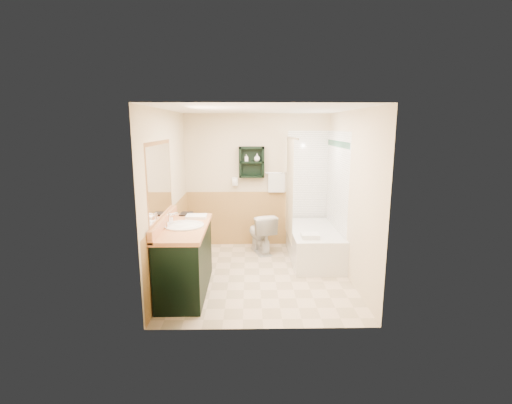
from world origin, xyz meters
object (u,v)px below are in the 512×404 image
Objects in this scene: toilet at (261,233)px; soap_bottle_b at (257,158)px; wall_shelf at (252,162)px; bathtub at (314,244)px; hair_dryer at (235,181)px; vanity_book at (180,207)px; soap_bottle_a at (246,160)px; vanity at (185,259)px.

toilet is 1.32m from soap_bottle_b.
wall_shelf reaches higher than bathtub.
hair_dryer is 0.58m from soap_bottle_b.
bathtub is at bearing -36.70° from wall_shelf.
vanity_book reaches higher than toilet.
wall_shelf is 0.37× the size of bathtub.
wall_shelf is at bearing 3.11° from soap_bottle_a.
vanity is 2.26m from bathtub.
hair_dryer is at bearing 171.79° from soap_bottle_a.
wall_shelf is at bearing 143.30° from bathtub.
soap_bottle_b is at bearing 62.84° from vanity.
wall_shelf is 0.46m from hair_dryer.
toilet is at bearing -66.87° from wall_shelf.
soap_bottle_a reaches higher than toilet.
vanity is at bearing -74.16° from vanity_book.
soap_bottle_a is at bearing 67.43° from vanity.
wall_shelf is 2.33× the size of vanity_book.
soap_bottle_a is (-1.12, 0.76, 1.33)m from bathtub.
soap_bottle_b is at bearing -4.33° from hair_dryer.
soap_bottle_a is at bearing 180.00° from soap_bottle_b.
wall_shelf is 4.41× the size of soap_bottle_a.
hair_dryer is 2.18m from vanity.
toilet is 1.32m from soap_bottle_a.
soap_bottle_a is (0.97, 1.29, 0.57)m from vanity_book.
wall_shelf reaches higher than toilet.
hair_dryer is 1.92× the size of soap_bottle_a.
hair_dryer is at bearing -58.16° from toilet.
wall_shelf is 0.78× the size of toilet.
wall_shelf is 4.06× the size of soap_bottle_b.
wall_shelf reaches higher than soap_bottle_a.
hair_dryer reaches higher than bathtub.
soap_bottle_b is (-0.93, 0.76, 1.36)m from bathtub.
bathtub is 6.36× the size of vanity_book.
soap_bottle_b reaches higher than soap_bottle_a.
hair_dryer is 0.45m from soap_bottle_a.
hair_dryer is 1.04m from toilet.
hair_dryer is 1.02× the size of vanity_book.
vanity_book is at bearing 104.34° from vanity.
vanity is (-0.59, -1.96, -0.75)m from hair_dryer.
toilet is at bearing -55.30° from soap_bottle_a.
wall_shelf is at bearing -84.73° from toilet.
toilet reaches higher than bathtub.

